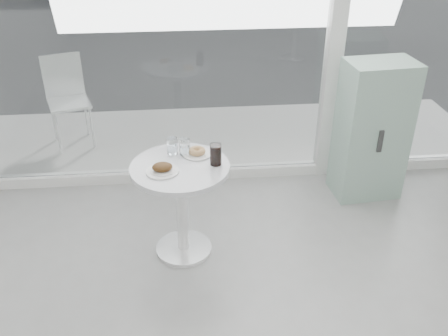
{
  "coord_description": "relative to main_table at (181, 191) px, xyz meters",
  "views": [
    {
      "loc": [
        -0.47,
        -1.21,
        2.55
      ],
      "look_at": [
        -0.2,
        1.7,
        0.85
      ],
      "focal_mm": 40.0,
      "sensor_mm": 36.0,
      "label": 1
    }
  ],
  "objects": [
    {
      "name": "patio_chair",
      "position": [
        -1.15,
        1.93,
        0.04
      ],
      "size": [
        0.52,
        0.52,
        0.94
      ],
      "rotation": [
        0.0,
        0.0,
        0.32
      ],
      "color": "white",
      "rests_on": "patio_deck"
    },
    {
      "name": "main_table",
      "position": [
        0.0,
        0.0,
        0.0
      ],
      "size": [
        0.72,
        0.72,
        0.77
      ],
      "color": "white",
      "rests_on": "ground"
    },
    {
      "name": "cola_glass",
      "position": [
        0.26,
        -0.0,
        0.3
      ],
      "size": [
        0.08,
        0.08,
        0.16
      ],
      "color": "white",
      "rests_on": "main_table"
    },
    {
      "name": "room_shell",
      "position": [
        0.5,
        -2.46,
        1.36
      ],
      "size": [
        6.0,
        6.0,
        6.0
      ],
      "color": "white",
      "rests_on": "ground"
    },
    {
      "name": "plate_donut",
      "position": [
        0.13,
        0.15,
        0.24
      ],
      "size": [
        0.21,
        0.21,
        0.05
      ],
      "color": "white",
      "rests_on": "main_table"
    },
    {
      "name": "patio_deck",
      "position": [
        0.5,
        1.9,
        -0.53
      ],
      "size": [
        5.6,
        1.6,
        0.05
      ],
      "primitive_type": "cube",
      "color": "beige",
      "rests_on": "ground"
    },
    {
      "name": "water_tumbler_b",
      "position": [
        0.04,
        0.17,
        0.27
      ],
      "size": [
        0.08,
        0.08,
        0.13
      ],
      "color": "white",
      "rests_on": "main_table"
    },
    {
      "name": "mint_cabinet",
      "position": [
        1.7,
        0.71,
        0.08
      ],
      "size": [
        0.61,
        0.44,
        1.26
      ],
      "rotation": [
        0.0,
        0.0,
        0.09
      ],
      "color": "#87AD9B",
      "rests_on": "ground"
    },
    {
      "name": "water_tumbler_a",
      "position": [
        -0.05,
        0.19,
        0.28
      ],
      "size": [
        0.08,
        0.08,
        0.13
      ],
      "color": "white",
      "rests_on": "main_table"
    },
    {
      "name": "plate_fritter",
      "position": [
        -0.12,
        -0.08,
        0.25
      ],
      "size": [
        0.23,
        0.23,
        0.07
      ],
      "color": "white",
      "rests_on": "main_table"
    }
  ]
}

